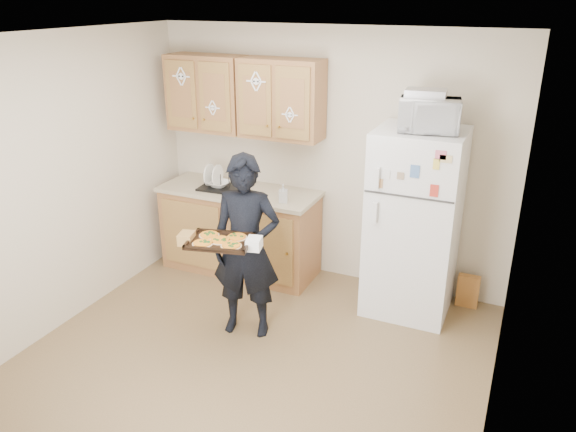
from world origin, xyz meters
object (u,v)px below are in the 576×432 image
Objects in this scene: refrigerator at (414,223)px; baking_tray at (220,242)px; dish_rack at (221,181)px; microwave at (429,115)px; person at (246,248)px.

refrigerator is 3.47× the size of baking_tray.
dish_rack is (-0.72, 1.24, 0.03)m from baking_tray.
dish_rack is at bearing 168.49° from microwave.
dish_rack is (-2.03, 0.05, -0.85)m from microwave.
refrigerator is at bearing 31.13° from baking_tray.
person is 0.34m from baking_tray.
refrigerator is 1.52m from person.
microwave reaches higher than person.
baking_tray is (-1.26, -1.24, 0.10)m from refrigerator.
person is at bearing -154.07° from microwave.
dish_rack is at bearing 116.25° from person.
microwave reaches higher than refrigerator.
refrigerator is at bearing 127.42° from microwave.
refrigerator is 3.50× the size of microwave.
microwave is (1.24, 0.90, 1.04)m from person.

